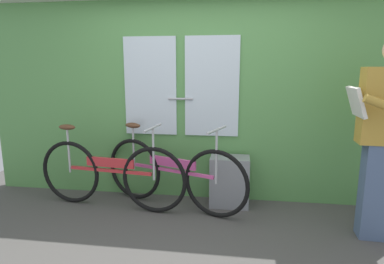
# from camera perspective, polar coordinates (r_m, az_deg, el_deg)

# --- Properties ---
(ground_plane) EXTENTS (6.06, 3.96, 0.04)m
(ground_plane) POSITION_cam_1_polar(r_m,az_deg,el_deg) (2.92, -1.85, -20.23)
(ground_plane) COLOR #474442
(train_door_wall) EXTENTS (5.06, 0.28, 2.29)m
(train_door_wall) POSITION_cam_1_polar(r_m,az_deg,el_deg) (3.67, 1.12, 6.35)
(train_door_wall) COLOR #56934C
(train_door_wall) RESTS_ON ground_plane
(bicycle_near_door) EXTENTS (1.72, 0.44, 0.92)m
(bicycle_near_door) POSITION_cam_1_polar(r_m,az_deg,el_deg) (3.63, -14.33, -7.18)
(bicycle_near_door) COLOR black
(bicycle_near_door) RESTS_ON ground_plane
(bicycle_leaning_behind) EXTENTS (1.66, 0.71, 0.92)m
(bicycle_leaning_behind) POSITION_cam_1_polar(r_m,az_deg,el_deg) (3.53, -3.62, -7.38)
(bicycle_leaning_behind) COLOR black
(bicycle_leaning_behind) RESTS_ON ground_plane
(trash_bin_by_wall) EXTENTS (0.43, 0.28, 0.55)m
(trash_bin_by_wall) POSITION_cam_1_polar(r_m,az_deg,el_deg) (3.63, 6.65, -8.65)
(trash_bin_by_wall) COLOR gray
(trash_bin_by_wall) RESTS_ON ground_plane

